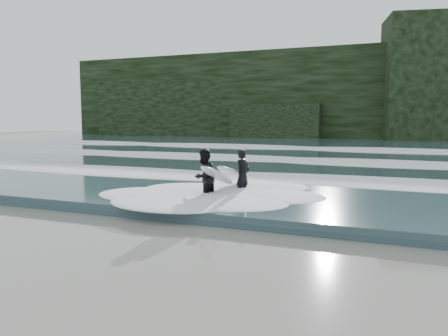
% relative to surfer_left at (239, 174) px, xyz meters
% --- Properties ---
extents(ground, '(120.00, 120.00, 0.00)m').
position_rel_surfer_left_xyz_m(ground, '(-0.42, -6.64, -0.77)').
color(ground, '#866148').
rests_on(ground, ground).
extents(sea, '(90.00, 52.00, 0.30)m').
position_rel_surfer_left_xyz_m(sea, '(-0.42, 22.36, -0.62)').
color(sea, '#2E464D').
rests_on(sea, ground).
extents(headland, '(70.00, 9.00, 10.00)m').
position_rel_surfer_left_xyz_m(headland, '(-0.42, 39.36, 4.23)').
color(headland, black).
rests_on(headland, ground).
extents(foam_near, '(60.00, 3.20, 0.20)m').
position_rel_surfer_left_xyz_m(foam_near, '(-0.42, 2.36, -0.37)').
color(foam_near, white).
rests_on(foam_near, sea).
extents(foam_mid, '(60.00, 4.00, 0.24)m').
position_rel_surfer_left_xyz_m(foam_mid, '(-0.42, 9.36, -0.35)').
color(foam_mid, white).
rests_on(foam_mid, sea).
extents(foam_far, '(60.00, 4.80, 0.30)m').
position_rel_surfer_left_xyz_m(foam_far, '(-0.42, 18.36, -0.32)').
color(foam_far, white).
rests_on(foam_far, sea).
extents(surfer_left, '(0.97, 2.08, 1.51)m').
position_rel_surfer_left_xyz_m(surfer_left, '(0.00, 0.00, 0.00)').
color(surfer_left, black).
rests_on(surfer_left, ground).
extents(surfer_right, '(1.05, 1.94, 1.59)m').
position_rel_surfer_left_xyz_m(surfer_right, '(-0.54, -1.30, 0.04)').
color(surfer_right, black).
rests_on(surfer_right, ground).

